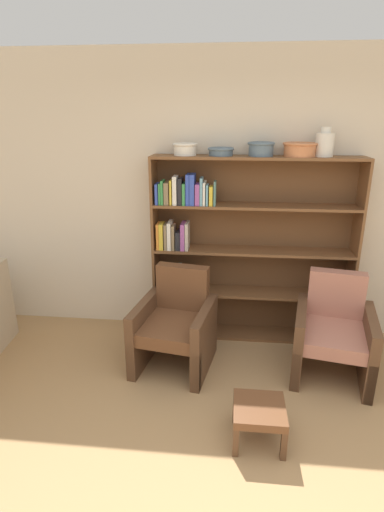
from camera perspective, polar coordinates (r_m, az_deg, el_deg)
The scene contains 10 objects.
wall_back at distance 3.97m, azimuth 9.07°, elevation 7.89°, with size 12.00×0.06×2.75m.
bookshelf at distance 3.92m, azimuth 5.86°, elevation 0.79°, with size 1.93×0.30×1.81m.
bowl_brass at distance 3.74m, azimuth -1.00°, elevation 15.12°, with size 0.23×0.23×0.11m.
bowl_slate at distance 3.71m, azimuth 4.14°, elevation 14.74°, with size 0.24×0.24×0.07m.
bowl_sage at distance 3.72m, azimuth 9.85°, elevation 14.94°, with size 0.24×0.24×0.12m.
bowl_terracotta at distance 3.76m, azimuth 15.14°, elevation 14.59°, with size 0.30×0.30×0.12m.
vase_tall at distance 3.79m, azimuth 18.43°, elevation 14.96°, with size 0.16×0.16×0.25m.
armchair_leather at distance 3.63m, azimuth -2.33°, elevation -9.78°, with size 0.75×0.78×0.86m.
armchair_cushioned at distance 3.71m, azimuth 19.55°, elevation -10.29°, with size 0.76×0.79×0.86m.
footstool at distance 2.97m, azimuth 9.58°, elevation -21.19°, with size 0.35×0.35×0.28m.
Camera 1 is at (-0.22, -1.48, 2.14)m, focal length 28.00 mm.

